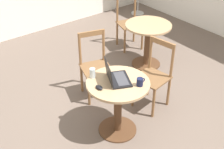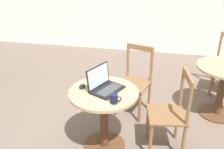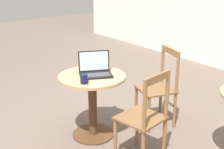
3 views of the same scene
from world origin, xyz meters
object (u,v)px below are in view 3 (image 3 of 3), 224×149
object	(u,v)px
cafe_table_near	(92,94)
chair_near_right	(144,119)
mouse	(83,68)
chair_near_back	(159,88)
laptop	(95,70)
drinking_glass	(103,62)
mug	(84,79)

from	to	relation	value
cafe_table_near	chair_near_right	world-z (taller)	chair_near_right
mouse	chair_near_back	bearing A→B (deg)	57.49
laptop	chair_near_right	bearing A→B (deg)	5.86
mouse	drinking_glass	world-z (taller)	drinking_glass
mug	mouse	bearing A→B (deg)	149.59
chair_near_back	drinking_glass	xyz separation A→B (m)	(-0.40, -0.52, 0.32)
chair_near_right	drinking_glass	xyz separation A→B (m)	(-0.86, 0.15, 0.32)
mouse	chair_near_right	bearing A→B (deg)	4.88
mouse	laptop	bearing A→B (deg)	2.00
cafe_table_near	mug	world-z (taller)	mug
chair_near_right	chair_near_back	bearing A→B (deg)	124.55
cafe_table_near	mouse	distance (m)	0.33
chair_near_back	drinking_glass	world-z (taller)	chair_near_back
drinking_glass	mouse	bearing A→B (deg)	-108.04
laptop	drinking_glass	bearing A→B (deg)	127.55
cafe_table_near	mouse	bearing A→B (deg)	172.00
chair_near_back	laptop	bearing A→B (deg)	-107.73
chair_near_right	laptop	xyz separation A→B (m)	(-0.70, -0.07, 0.31)
cafe_table_near	mug	size ratio (longest dim) A/B	6.51
chair_near_right	chair_near_back	size ratio (longest dim) A/B	1.00
chair_near_right	laptop	bearing A→B (deg)	-174.14
cafe_table_near	drinking_glass	distance (m)	0.41
chair_near_right	cafe_table_near	bearing A→B (deg)	-170.79
laptop	drinking_glass	size ratio (longest dim) A/B	3.59
chair_near_right	drinking_glass	bearing A→B (deg)	170.43
chair_near_right	laptop	size ratio (longest dim) A/B	2.25
chair_near_back	laptop	xyz separation A→B (m)	(-0.24, -0.74, 0.31)
chair_near_back	mug	bearing A→B (deg)	-95.21
cafe_table_near	chair_near_right	bearing A→B (deg)	9.21
cafe_table_near	drinking_glass	size ratio (longest dim) A/B	6.28
cafe_table_near	mouse	xyz separation A→B (m)	(-0.24, 0.03, 0.23)
laptop	mug	distance (m)	0.28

